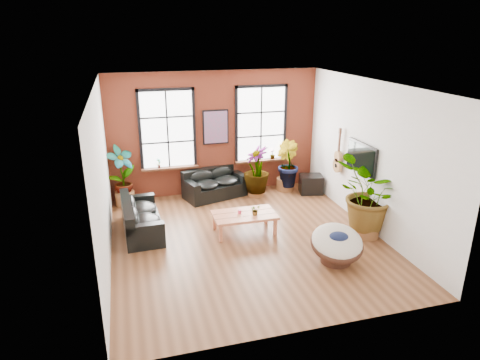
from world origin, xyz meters
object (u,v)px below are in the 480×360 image
Objects in this scene: sofa_back at (214,184)px; sofa_left at (139,218)px; papasan_chair at (337,244)px; coffee_table at (244,216)px.

sofa_left is (-2.19, -1.79, -0.01)m from sofa_back.
coffee_table is at bearing 138.55° from papasan_chair.
coffee_table is 1.17× the size of papasan_chair.
sofa_left is at bearing 157.07° from papasan_chair.
papasan_chair is (1.45, -1.82, -0.00)m from coffee_table.
sofa_back reaches higher than sofa_left.
sofa_back is at bearing 121.05° from papasan_chair.
sofa_back is 2.83m from sofa_left.
papasan_chair is at bearing -125.61° from sofa_left.
sofa_back is at bearing -53.32° from sofa_left.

